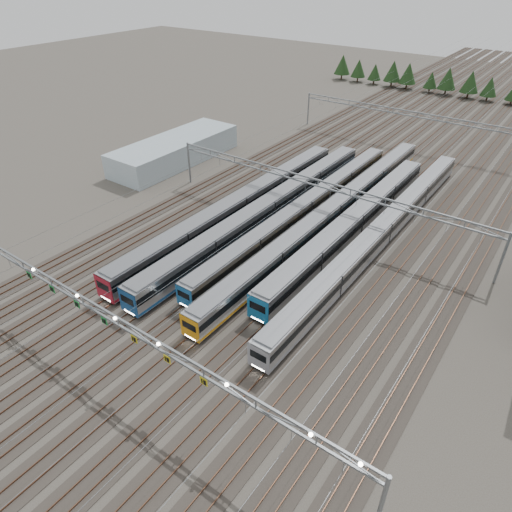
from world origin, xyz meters
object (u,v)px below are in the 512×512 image
Objects in this scene: train_c at (304,209)px; west_shed at (175,150)px; gantry_far at (416,119)px; train_e at (353,224)px; gantry_mid at (318,188)px; train_a at (239,206)px; train_d at (332,213)px; gantry_near at (117,324)px; train_f at (382,231)px; train_b at (267,210)px.

train_c is 1.94× the size of west_shed.
gantry_far is 54.39m from west_shed.
west_shed reaches higher than train_e.
gantry_mid is at bearing -9.24° from west_shed.
train_e is (18.00, 5.87, -0.03)m from train_a.
gantry_mid reaches higher than train_d.
gantry_near is 85.12m from gantry_far.
gantry_mid reaches higher than train_f.
train_f is 46.05m from gantry_far.
train_c is at bearing 175.61° from gantry_mid.
west_shed is at bearing -134.28° from gantry_far.
gantry_near is (2.20, -40.29, 5.08)m from train_c.
gantry_mid reaches higher than train_e.
train_a is at bearing -159.15° from train_b.
gantry_near is (6.70, -35.84, 4.82)m from train_b.
west_shed is (-37.88, -38.84, -3.93)m from gantry_far.
train_b is at bearing -97.80° from gantry_far.
train_a is at bearing 108.18° from gantry_near.
gantry_near is at bearing -90.03° from gantry_far.
gantry_mid and gantry_far have the same top height.
gantry_near reaches higher than train_e.
train_a is 10.91m from train_c.
train_e reaches higher than train_d.
train_d is 43.73m from gantry_far.
gantry_near is at bearing -99.65° from train_e.
gantry_near reaches higher than train_c.
train_a reaches higher than train_b.
train_e is (9.00, -0.30, 0.28)m from train_c.
train_d is at bearing 32.90° from train_b.
train_f is 1.16× the size of gantry_mid.
train_f is at bearing 74.48° from gantry_near.
train_d reaches higher than train_c.
train_a is 1.87× the size of west_shed.
west_shed is (-44.63, 6.28, 0.18)m from train_e.
gantry_mid is at bearing -4.39° from train_c.
train_b is at bearing -162.88° from train_e.
train_c is 1.13× the size of train_e.
gantry_near is at bearing -79.41° from train_b.
train_f is 49.45m from west_shed.
west_shed is at bearing 170.76° from gantry_mid.
train_c is at bearing 93.13° from gantry_near.
train_b is (4.50, 1.71, -0.05)m from train_a.
gantry_near is at bearing -90.07° from gantry_mid.
train_c is (9.00, 6.17, -0.31)m from train_a.
gantry_mid is 1.00× the size of gantry_far.
train_a is 52.38m from gantry_far.
west_shed reaches higher than train_f.
train_c is at bearing 34.42° from train_a.
train_c is 0.90× the size of train_f.
gantry_mid is at bearing 32.39° from train_b.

